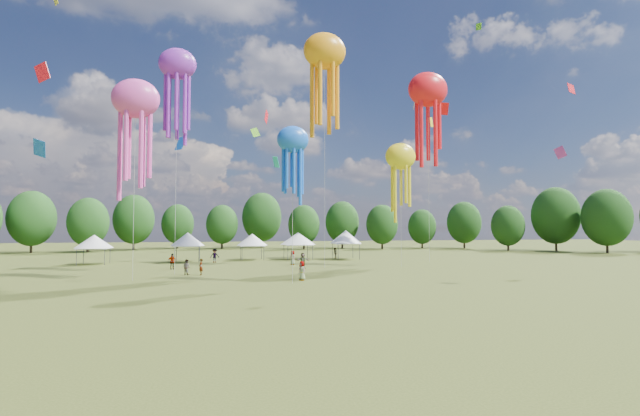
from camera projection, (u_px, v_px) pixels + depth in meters
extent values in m
plane|color=#384416|center=(451.00, 385.00, 13.89)|extent=(300.00, 300.00, 0.00)
imported|color=gray|center=(187.00, 267.00, 46.29)|extent=(0.97, 0.96, 1.58)
imported|color=gray|center=(293.00, 258.00, 59.39)|extent=(0.89, 1.04, 1.80)
imported|color=gray|center=(335.00, 253.00, 71.39)|extent=(0.75, 0.90, 1.69)
imported|color=gray|center=(215.00, 256.00, 62.70)|extent=(1.33, 0.88, 1.91)
imported|color=gray|center=(172.00, 261.00, 52.65)|extent=(1.14, 0.73, 1.81)
imported|color=gray|center=(303.00, 261.00, 54.03)|extent=(1.70, 0.58, 1.82)
imported|color=gray|center=(201.00, 267.00, 46.23)|extent=(0.40, 0.60, 1.63)
imported|color=gray|center=(302.00, 271.00, 41.55)|extent=(0.82, 0.99, 1.74)
cylinder|color=#47474C|center=(76.00, 258.00, 57.83)|extent=(0.08, 0.08, 2.03)
cylinder|color=#47474C|center=(83.00, 256.00, 61.03)|extent=(0.08, 0.08, 2.03)
cylinder|color=#47474C|center=(104.00, 257.00, 58.59)|extent=(0.08, 0.08, 2.03)
cylinder|color=#47474C|center=(110.00, 256.00, 61.78)|extent=(0.08, 0.08, 2.03)
cube|color=white|center=(94.00, 248.00, 59.85)|extent=(3.69, 3.69, 0.10)
cone|color=white|center=(94.00, 241.00, 59.89)|extent=(4.79, 4.79, 1.74)
cylinder|color=#47474C|center=(175.00, 255.00, 62.34)|extent=(0.08, 0.08, 2.17)
cylinder|color=#47474C|center=(176.00, 254.00, 65.45)|extent=(0.08, 0.08, 2.17)
cylinder|color=#47474C|center=(199.00, 255.00, 63.08)|extent=(0.08, 0.08, 2.17)
cylinder|color=#47474C|center=(199.00, 253.00, 66.19)|extent=(0.08, 0.08, 2.17)
cube|color=white|center=(188.00, 246.00, 64.32)|extent=(3.60, 3.60, 0.10)
cone|color=white|center=(188.00, 239.00, 64.36)|extent=(4.68, 4.68, 1.86)
cylinder|color=#47474C|center=(242.00, 254.00, 66.57)|extent=(0.08, 0.08, 2.05)
cylinder|color=#47474C|center=(241.00, 253.00, 69.64)|extent=(0.08, 0.08, 2.05)
cylinder|color=#47474C|center=(264.00, 253.00, 67.30)|extent=(0.08, 0.08, 2.05)
cylinder|color=#47474C|center=(262.00, 252.00, 70.37)|extent=(0.08, 0.08, 2.05)
cube|color=white|center=(252.00, 246.00, 68.52)|extent=(3.56, 3.56, 0.10)
cone|color=white|center=(252.00, 240.00, 68.56)|extent=(4.62, 4.62, 1.76)
cylinder|color=#47474C|center=(288.00, 253.00, 67.47)|extent=(0.08, 0.08, 2.14)
cylinder|color=#47474C|center=(284.00, 252.00, 71.11)|extent=(0.08, 0.08, 2.14)
cylinder|color=#47474C|center=(313.00, 253.00, 68.33)|extent=(0.08, 0.08, 2.14)
cylinder|color=#47474C|center=(307.00, 251.00, 71.98)|extent=(0.08, 0.08, 2.14)
cube|color=white|center=(298.00, 245.00, 69.77)|extent=(4.15, 4.15, 0.10)
cone|color=white|center=(298.00, 238.00, 69.81)|extent=(5.39, 5.39, 1.84)
cylinder|color=#47474C|center=(338.00, 252.00, 68.27)|extent=(0.08, 0.08, 2.31)
cylinder|color=#47474C|center=(332.00, 251.00, 71.53)|extent=(0.08, 0.08, 2.31)
cylinder|color=#47474C|center=(360.00, 252.00, 69.05)|extent=(0.08, 0.08, 2.31)
cylinder|color=#47474C|center=(353.00, 251.00, 72.31)|extent=(0.08, 0.08, 2.31)
cube|color=white|center=(346.00, 244.00, 70.34)|extent=(3.75, 3.75, 0.10)
cone|color=white|center=(346.00, 237.00, 70.39)|extent=(4.88, 4.88, 1.98)
ellipsoid|color=#EC45AC|center=(136.00, 99.00, 41.88)|extent=(4.24, 2.97, 3.61)
cylinder|color=beige|center=(134.00, 189.00, 41.51)|extent=(0.03, 0.03, 16.59)
ellipsoid|color=#FF9A0F|center=(325.00, 51.00, 56.11)|extent=(5.28, 3.70, 4.49)
cylinder|color=beige|center=(325.00, 158.00, 55.53)|extent=(0.03, 0.03, 26.41)
ellipsoid|color=yellow|center=(401.00, 156.00, 56.74)|extent=(3.88, 2.72, 3.30)
cylinder|color=beige|center=(401.00, 211.00, 56.45)|extent=(0.03, 0.03, 13.63)
ellipsoid|color=purple|center=(178.00, 64.00, 47.90)|extent=(3.86, 2.70, 3.28)
cylinder|color=beige|center=(176.00, 168.00, 47.42)|extent=(0.03, 0.03, 21.92)
ellipsoid|color=blue|center=(293.00, 140.00, 39.90)|extent=(2.79, 1.96, 2.38)
cylinder|color=beige|center=(293.00, 211.00, 39.62)|extent=(0.03, 0.03, 12.46)
ellipsoid|color=#FD161E|center=(428.00, 90.00, 65.73)|extent=(5.86, 4.10, 4.98)
cylinder|color=beige|center=(429.00, 175.00, 65.19)|extent=(0.03, 0.03, 24.63)
cube|color=#FD161E|center=(266.00, 117.00, 82.45)|extent=(0.98, 2.00, 2.51)
cube|color=#FF9A0F|center=(414.00, 106.00, 80.52)|extent=(0.57, 0.86, 1.11)
cube|color=#6DDC24|center=(255.00, 132.00, 56.50)|extent=(1.24, 0.47, 1.34)
cube|color=#FD161E|center=(571.00, 89.00, 55.93)|extent=(1.25, 0.70, 1.52)
cube|color=blue|center=(181.00, 143.00, 68.87)|extent=(1.83, 1.91, 2.14)
cube|color=#18CEC4|center=(44.00, 72.00, 46.14)|extent=(0.96, 0.83, 1.36)
cube|color=#FD161E|center=(444.00, 109.00, 69.04)|extent=(1.35, 1.41, 1.90)
cube|color=yellow|center=(431.00, 122.00, 76.43)|extent=(1.16, 1.03, 1.80)
cube|color=#6DDC24|center=(479.00, 27.00, 52.62)|extent=(0.49, 0.50, 0.84)
cube|color=blue|center=(39.00, 148.00, 58.54)|extent=(1.85, 1.70, 2.48)
cube|color=#18CEC4|center=(276.00, 162.00, 55.42)|extent=(0.81, 1.30, 1.43)
cube|color=#EC45AC|center=(560.00, 152.00, 53.65)|extent=(0.88, 1.23, 1.64)
cube|color=#FD161E|center=(42.00, 72.00, 31.43)|extent=(1.23, 0.58, 1.50)
cylinder|color=#38281C|center=(31.00, 244.00, 87.66)|extent=(0.44, 0.44, 3.41)
ellipsoid|color=#1B4115|center=(32.00, 218.00, 87.88)|extent=(8.53, 8.53, 10.66)
cylinder|color=#38281C|center=(88.00, 244.00, 89.53)|extent=(0.44, 0.44, 3.07)
ellipsoid|color=#1B4115|center=(88.00, 222.00, 89.72)|extent=(7.66, 7.66, 9.58)
cylinder|color=#38281C|center=(133.00, 242.00, 99.25)|extent=(0.44, 0.44, 3.43)
ellipsoid|color=#1B4115|center=(134.00, 219.00, 99.47)|extent=(8.58, 8.58, 10.73)
cylinder|color=#38281C|center=(177.00, 242.00, 106.73)|extent=(0.44, 0.44, 2.95)
ellipsoid|color=#1B4115|center=(178.00, 224.00, 106.91)|extent=(7.37, 7.37, 9.21)
cylinder|color=#38281C|center=(222.00, 242.00, 105.26)|extent=(0.44, 0.44, 2.89)
ellipsoid|color=#1B4115|center=(222.00, 224.00, 105.44)|extent=(7.23, 7.23, 9.04)
cylinder|color=#38281C|center=(262.00, 240.00, 111.81)|extent=(0.44, 0.44, 3.84)
ellipsoid|color=#1B4115|center=(262.00, 217.00, 112.05)|extent=(9.60, 9.60, 11.99)
cylinder|color=#38281C|center=(304.00, 243.00, 102.96)|extent=(0.44, 0.44, 2.84)
ellipsoid|color=#1B4115|center=(304.00, 225.00, 103.14)|extent=(7.11, 7.11, 8.89)
cylinder|color=#38281C|center=(342.00, 242.00, 107.74)|extent=(0.44, 0.44, 3.16)
ellipsoid|color=#1B4115|center=(342.00, 222.00, 107.94)|extent=(7.91, 7.91, 9.88)
cylinder|color=#38281C|center=(382.00, 243.00, 103.94)|extent=(0.44, 0.44, 2.88)
ellipsoid|color=#1B4115|center=(382.00, 224.00, 104.12)|extent=(7.21, 7.21, 9.01)
cylinder|color=#38281C|center=(422.00, 243.00, 108.33)|extent=(0.44, 0.44, 2.63)
ellipsoid|color=#1B4115|center=(422.00, 227.00, 108.50)|extent=(6.57, 6.57, 8.22)
cylinder|color=#38281C|center=(464.00, 242.00, 107.00)|extent=(0.44, 0.44, 3.13)
ellipsoid|color=#1B4115|center=(464.00, 222.00, 107.20)|extent=(7.81, 7.81, 9.77)
cylinder|color=#38281C|center=(508.00, 244.00, 96.13)|extent=(0.44, 0.44, 2.72)
ellipsoid|color=#1B4115|center=(508.00, 226.00, 96.31)|extent=(6.80, 6.80, 8.50)
cylinder|color=#38281C|center=(556.00, 242.00, 95.50)|extent=(0.44, 0.44, 3.81)
ellipsoid|color=#1B4115|center=(556.00, 215.00, 95.74)|extent=(9.52, 9.52, 11.90)
cylinder|color=#38281C|center=(607.00, 244.00, 87.46)|extent=(0.44, 0.44, 3.51)
ellipsoid|color=#1B4115|center=(606.00, 217.00, 87.68)|extent=(8.78, 8.78, 10.97)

